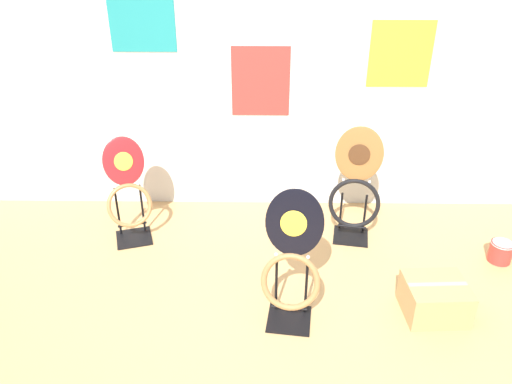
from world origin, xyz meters
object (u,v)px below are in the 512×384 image
Objects in this scene: toilet_seat_display_crimson_swirl at (128,192)px; toilet_seat_display_jazz_black at (291,267)px; toilet_seat_display_woodgrain at (356,190)px; storage_box at (435,298)px; paint_can at (501,251)px.

toilet_seat_display_crimson_swirl is 0.92× the size of toilet_seat_display_jazz_black.
toilet_seat_display_crimson_swirl is at bearing -179.31° from toilet_seat_display_woodgrain.
toilet_seat_display_jazz_black reaches higher than storage_box.
paint_can is (2.89, -0.29, -0.33)m from toilet_seat_display_crimson_swirl.
storage_box is at bearing -139.24° from paint_can.
toilet_seat_display_jazz_black is at bearing -119.49° from toilet_seat_display_woodgrain.
paint_can is (1.09, -0.31, -0.35)m from toilet_seat_display_woodgrain.
toilet_seat_display_jazz_black is at bearing -158.08° from paint_can.
storage_box reaches higher than paint_can.
toilet_seat_display_jazz_black is 0.96× the size of toilet_seat_display_woodgrain.
toilet_seat_display_jazz_black is (1.25, -0.95, 0.00)m from toilet_seat_display_crimson_swirl.
toilet_seat_display_woodgrain is 1.19m from paint_can.
storage_box is (0.40, -0.91, -0.32)m from toilet_seat_display_woodgrain.
toilet_seat_display_crimson_swirl is at bearing 142.62° from toilet_seat_display_jazz_black.
toilet_seat_display_crimson_swirl reaches higher than paint_can.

